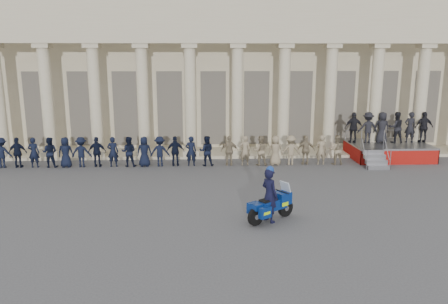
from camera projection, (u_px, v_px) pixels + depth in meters
ground at (218, 204)px, 17.05m from camera, size 90.00×90.00×0.00m
building at (212, 72)px, 30.44m from camera, size 40.00×12.50×9.00m
officer_rank at (160, 151)px, 22.67m from camera, size 18.92×0.60×1.57m
reviewing_stand at (386, 133)px, 24.31m from camera, size 5.02×4.06×2.59m
motorcycle at (272, 205)px, 15.21m from camera, size 1.76×1.43×1.31m
rider at (269, 194)px, 15.05m from camera, size 0.77×0.83×2.00m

